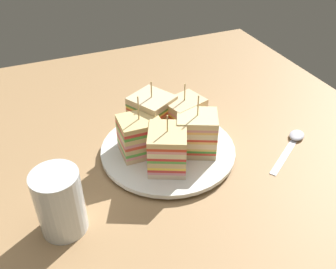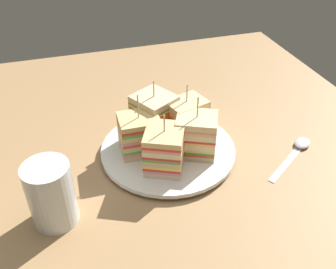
{
  "view_description": "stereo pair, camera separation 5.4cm",
  "coord_description": "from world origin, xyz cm",
  "px_view_note": "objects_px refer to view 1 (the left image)",
  "views": [
    {
      "loc": [
        21.21,
        50.39,
        44.58
      ],
      "look_at": [
        0.0,
        0.0,
        4.41
      ],
      "focal_mm": 40.33,
      "sensor_mm": 36.0,
      "label": 1
    },
    {
      "loc": [
        16.14,
        52.23,
        44.58
      ],
      "look_at": [
        0.0,
        0.0,
        4.41
      ],
      "focal_mm": 40.33,
      "sensor_mm": 36.0,
      "label": 2
    }
  ],
  "objects_px": {
    "sandwich_wedge_4": "(184,118)",
    "drinking_glass": "(61,206)",
    "chip_pile": "(157,142)",
    "plate": "(168,150)",
    "sandwich_wedge_1": "(140,136)",
    "sandwich_wedge_0": "(152,116)",
    "sandwich_wedge_3": "(196,133)",
    "spoon": "(294,140)",
    "sandwich_wedge_2": "(167,149)"
  },
  "relations": [
    {
      "from": "sandwich_wedge_4",
      "to": "drinking_glass",
      "type": "relative_size",
      "value": 1.06
    },
    {
      "from": "chip_pile",
      "to": "plate",
      "type": "bearing_deg",
      "value": 132.11
    },
    {
      "from": "sandwich_wedge_4",
      "to": "sandwich_wedge_1",
      "type": "bearing_deg",
      "value": -6.3
    },
    {
      "from": "chip_pile",
      "to": "sandwich_wedge_0",
      "type": "bearing_deg",
      "value": -96.38
    },
    {
      "from": "sandwich_wedge_0",
      "to": "sandwich_wedge_4",
      "type": "bearing_deg",
      "value": 37.86
    },
    {
      "from": "sandwich_wedge_0",
      "to": "sandwich_wedge_3",
      "type": "height_order",
      "value": "same"
    },
    {
      "from": "plate",
      "to": "spoon",
      "type": "distance_m",
      "value": 0.25
    },
    {
      "from": "sandwich_wedge_4",
      "to": "sandwich_wedge_2",
      "type": "bearing_deg",
      "value": 31.74
    },
    {
      "from": "spoon",
      "to": "drinking_glass",
      "type": "relative_size",
      "value": 1.3
    },
    {
      "from": "plate",
      "to": "spoon",
      "type": "relative_size",
      "value": 1.83
    },
    {
      "from": "sandwich_wedge_3",
      "to": "sandwich_wedge_4",
      "type": "xyz_separation_m",
      "value": [
        0.0,
        -0.05,
        0.0
      ]
    },
    {
      "from": "sandwich_wedge_3",
      "to": "spoon",
      "type": "xyz_separation_m",
      "value": [
        -0.2,
        0.04,
        -0.05
      ]
    },
    {
      "from": "sandwich_wedge_0",
      "to": "sandwich_wedge_1",
      "type": "relative_size",
      "value": 0.99
    },
    {
      "from": "sandwich_wedge_0",
      "to": "drinking_glass",
      "type": "distance_m",
      "value": 0.25
    },
    {
      "from": "sandwich_wedge_2",
      "to": "sandwich_wedge_3",
      "type": "xyz_separation_m",
      "value": [
        -0.06,
        -0.02,
        0.0
      ]
    },
    {
      "from": "plate",
      "to": "sandwich_wedge_4",
      "type": "distance_m",
      "value": 0.07
    },
    {
      "from": "sandwich_wedge_3",
      "to": "sandwich_wedge_0",
      "type": "bearing_deg",
      "value": -29.4
    },
    {
      "from": "sandwich_wedge_0",
      "to": "spoon",
      "type": "distance_m",
      "value": 0.28
    },
    {
      "from": "sandwich_wedge_4",
      "to": "chip_pile",
      "type": "xyz_separation_m",
      "value": [
        0.06,
        0.01,
        -0.03
      ]
    },
    {
      "from": "sandwich_wedge_0",
      "to": "sandwich_wedge_4",
      "type": "xyz_separation_m",
      "value": [
        -0.05,
        0.02,
        -0.0
      ]
    },
    {
      "from": "plate",
      "to": "sandwich_wedge_1",
      "type": "bearing_deg",
      "value": -9.93
    },
    {
      "from": "sandwich_wedge_1",
      "to": "drinking_glass",
      "type": "relative_size",
      "value": 1.11
    },
    {
      "from": "sandwich_wedge_4",
      "to": "plate",
      "type": "bearing_deg",
      "value": 14.45
    },
    {
      "from": "sandwich_wedge_3",
      "to": "chip_pile",
      "type": "bearing_deg",
      "value": -11.23
    },
    {
      "from": "sandwich_wedge_1",
      "to": "sandwich_wedge_3",
      "type": "xyz_separation_m",
      "value": [
        -0.09,
        0.03,
        0.0
      ]
    },
    {
      "from": "plate",
      "to": "sandwich_wedge_3",
      "type": "bearing_deg",
      "value": 148.99
    },
    {
      "from": "plate",
      "to": "chip_pile",
      "type": "height_order",
      "value": "chip_pile"
    },
    {
      "from": "plate",
      "to": "drinking_glass",
      "type": "xyz_separation_m",
      "value": [
        0.21,
        0.1,
        0.04
      ]
    },
    {
      "from": "spoon",
      "to": "sandwich_wedge_1",
      "type": "bearing_deg",
      "value": 132.12
    },
    {
      "from": "sandwich_wedge_0",
      "to": "plate",
      "type": "bearing_deg",
      "value": -16.61
    },
    {
      "from": "sandwich_wedge_2",
      "to": "chip_pile",
      "type": "distance_m",
      "value": 0.07
    },
    {
      "from": "sandwich_wedge_3",
      "to": "sandwich_wedge_1",
      "type": "bearing_deg",
      "value": 4.39
    },
    {
      "from": "plate",
      "to": "drinking_glass",
      "type": "height_order",
      "value": "drinking_glass"
    },
    {
      "from": "sandwich_wedge_2",
      "to": "sandwich_wedge_0",
      "type": "bearing_deg",
      "value": 19.2
    },
    {
      "from": "sandwich_wedge_0",
      "to": "sandwich_wedge_1",
      "type": "xyz_separation_m",
      "value": [
        0.04,
        0.04,
        -0.01
      ]
    },
    {
      "from": "sandwich_wedge_0",
      "to": "sandwich_wedge_1",
      "type": "distance_m",
      "value": 0.06
    },
    {
      "from": "chip_pile",
      "to": "sandwich_wedge_4",
      "type": "bearing_deg",
      "value": -169.97
    },
    {
      "from": "sandwich_wedge_0",
      "to": "sandwich_wedge_3",
      "type": "xyz_separation_m",
      "value": [
        -0.05,
        0.08,
        -0.0
      ]
    },
    {
      "from": "sandwich_wedge_4",
      "to": "drinking_glass",
      "type": "bearing_deg",
      "value": 9.68
    },
    {
      "from": "sandwich_wedge_1",
      "to": "sandwich_wedge_3",
      "type": "distance_m",
      "value": 0.1
    },
    {
      "from": "sandwich_wedge_1",
      "to": "spoon",
      "type": "relative_size",
      "value": 0.86
    },
    {
      "from": "chip_pile",
      "to": "drinking_glass",
      "type": "distance_m",
      "value": 0.23
    },
    {
      "from": "plate",
      "to": "spoon",
      "type": "bearing_deg",
      "value": 165.47
    },
    {
      "from": "sandwich_wedge_2",
      "to": "sandwich_wedge_4",
      "type": "xyz_separation_m",
      "value": [
        -0.06,
        -0.07,
        0.0
      ]
    },
    {
      "from": "sandwich_wedge_2",
      "to": "sandwich_wedge_1",
      "type": "bearing_deg",
      "value": 53.0
    },
    {
      "from": "sandwich_wedge_0",
      "to": "spoon",
      "type": "height_order",
      "value": "sandwich_wedge_0"
    },
    {
      "from": "sandwich_wedge_1",
      "to": "sandwich_wedge_4",
      "type": "relative_size",
      "value": 1.05
    },
    {
      "from": "sandwich_wedge_1",
      "to": "plate",
      "type": "bearing_deg",
      "value": -8.44
    },
    {
      "from": "sandwich_wedge_1",
      "to": "spoon",
      "type": "bearing_deg",
      "value": -12.25
    },
    {
      "from": "sandwich_wedge_4",
      "to": "spoon",
      "type": "xyz_separation_m",
      "value": [
        -0.2,
        0.09,
        -0.05
      ]
    }
  ]
}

